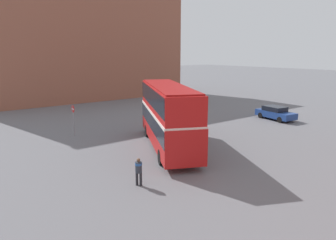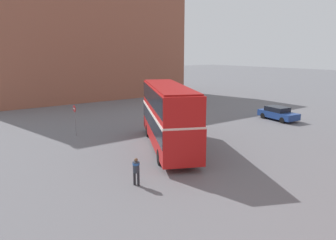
% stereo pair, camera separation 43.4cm
% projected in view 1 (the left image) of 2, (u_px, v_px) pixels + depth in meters
% --- Properties ---
extents(ground_plane, '(240.00, 240.00, 0.00)m').
position_uv_depth(ground_plane, '(161.00, 146.00, 23.16)').
color(ground_plane, slate).
extents(building_row_left, '(8.67, 31.42, 17.29)m').
position_uv_depth(building_row_left, '(84.00, 42.00, 45.72)').
color(building_row_left, '#935642').
rests_on(building_row_left, ground_plane).
extents(double_decker_bus, '(11.02, 6.98, 4.74)m').
position_uv_depth(double_decker_bus, '(168.00, 112.00, 22.33)').
color(double_decker_bus, red).
rests_on(double_decker_bus, ground_plane).
extents(pedestrian_foreground, '(0.53, 0.53, 1.56)m').
position_uv_depth(pedestrian_foreground, '(139.00, 169.00, 16.08)').
color(pedestrian_foreground, '#232328').
rests_on(pedestrian_foreground, ground_plane).
extents(parked_car_kerb_far, '(4.44, 2.34, 1.43)m').
position_uv_depth(parked_car_kerb_far, '(275.00, 113.00, 32.37)').
color(parked_car_kerb_far, navy).
rests_on(parked_car_kerb_far, ground_plane).
extents(no_entry_sign, '(0.63, 0.08, 2.71)m').
position_uv_depth(no_entry_sign, '(73.00, 116.00, 25.57)').
color(no_entry_sign, gray).
rests_on(no_entry_sign, ground_plane).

